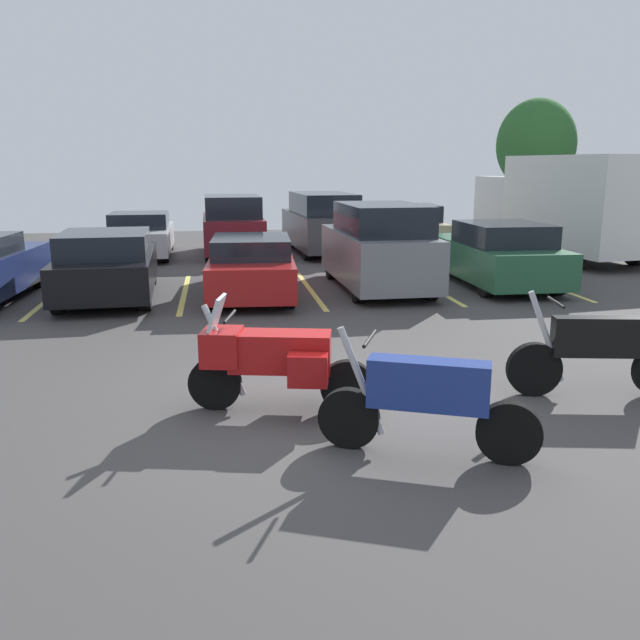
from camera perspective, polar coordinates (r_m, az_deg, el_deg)
ground at (r=8.21m, az=0.17°, el=-7.41°), size 44.00×44.00×0.10m
motorcycle_touring at (r=7.79m, az=-4.05°, el=-3.22°), size 2.16×1.04×1.36m
motorcycle_second at (r=8.95m, az=22.54°, el=-2.50°), size 2.21×0.69×1.34m
motorcycle_third at (r=6.68m, az=9.02°, el=-6.63°), size 2.07×1.01×1.27m
parking_stripes at (r=15.37m, az=-11.46°, el=2.26°), size 17.26×4.80×0.01m
car_black at (r=15.08m, az=-17.63°, el=4.48°), size 2.12×4.54×1.46m
car_red at (r=14.88m, az=-5.82°, el=4.61°), size 2.06×4.78×1.31m
car_grey at (r=15.45m, az=5.00°, el=6.14°), size 1.91×4.49×1.97m
car_green at (r=16.62m, az=14.75°, el=5.41°), size 1.95×4.74×1.50m
car_far_silver at (r=21.77m, az=-15.03°, el=6.97°), size 1.94×4.45×1.37m
car_far_maroon at (r=21.50m, az=-7.45°, el=7.93°), size 1.87×4.29×1.88m
car_far_charcoal at (r=21.85m, az=0.14°, el=8.25°), size 2.08×4.97×1.94m
car_far_champagne at (r=22.52m, az=7.36°, el=7.74°), size 2.35×4.80×1.56m
box_truck at (r=21.91m, az=20.33°, el=9.16°), size 3.29×6.95×3.08m
tree_center_right at (r=29.43m, az=17.90°, el=14.01°), size 3.16×3.16×5.42m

